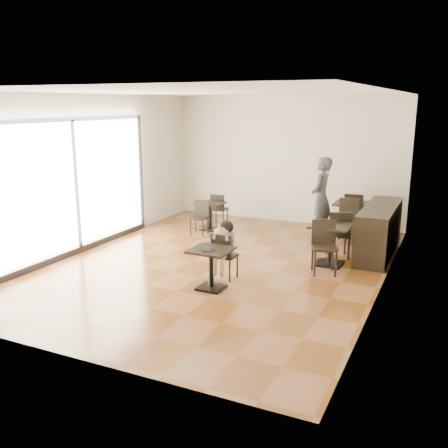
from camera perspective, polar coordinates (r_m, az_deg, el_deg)
The scene contains 23 objects.
floor at distance 9.60m, azimuth -0.59°, elevation -4.62°, with size 6.00×8.00×0.01m, color brown.
ceiling at distance 9.11m, azimuth -0.64°, elevation 14.85°, with size 6.00×8.00×0.01m, color silver.
wall_back at distance 12.91m, azimuth 7.19°, elevation 7.29°, with size 6.00×0.01×3.20m, color beige.
wall_front at distance 5.95m, azimuth -17.61°, elevation -0.73°, with size 6.00×0.01×3.20m, color beige.
wall_left at distance 10.85m, azimuth -15.10°, elevation 5.72°, with size 0.01×8.00×3.20m, color beige.
wall_right at distance 8.38m, azimuth 18.22°, elevation 3.28°, with size 0.01×8.00×3.20m, color beige.
storefront_window at distance 10.49m, azimuth -16.66°, elevation 4.25°, with size 0.04×4.50×2.60m, color white.
child_table at distance 8.27m, azimuth -1.48°, elevation -5.15°, with size 0.66×0.66×0.69m, color black, non-canonical shape.
child_chair at distance 8.72m, azimuth 0.14°, elevation -3.66°, with size 0.37×0.37×0.83m, color black, non-canonical shape.
child at distance 8.69m, azimuth 0.14°, elevation -2.98°, with size 0.37×0.52×1.05m, color slate, non-canonical shape.
plate at distance 8.08m, azimuth -1.81°, elevation -2.98°, with size 0.23×0.23×0.01m, color black.
pizza_slice at distance 8.42m, azimuth -0.41°, elevation -0.81°, with size 0.24×0.19×0.06m, color #F1CF89, non-canonical shape.
adult_patron at distance 11.56m, azimuth 11.03°, elevation 2.99°, with size 0.67×0.44×1.84m, color #39393E.
cafe_table_mid at distance 9.68m, azimuth 12.05°, elevation -2.31°, with size 0.75×0.75×0.80m, color black, non-canonical shape.
cafe_table_left at distance 12.11m, azimuth -1.64°, elevation 0.89°, with size 0.63×0.63×0.67m, color black, non-canonical shape.
cafe_table_back at distance 11.81m, azimuth 14.33°, elevation 0.47°, with size 0.76×0.76×0.80m, color black, non-canonical shape.
chair_mid_a at distance 10.17m, azimuth 12.91°, elevation -1.10°, with size 0.43×0.43×0.96m, color black, non-canonical shape.
chair_mid_b at distance 9.14m, azimuth 11.41°, elevation -2.70°, with size 0.43×0.43×0.96m, color black, non-canonical shape.
chair_left_a at distance 12.57m, azimuth -0.51°, elevation 1.70°, with size 0.36×0.36×0.81m, color black, non-canonical shape.
chair_left_b at distance 11.62m, azimuth -2.86°, elevation 0.68°, with size 0.36×0.36×0.81m, color black, non-canonical shape.
chair_back_a at distance 12.16m, azimuth 14.70°, elevation 1.21°, with size 0.43×0.43×0.97m, color black, non-canonical shape.
chair_back_b at distance 11.27m, azimuth 13.81°, elevation 0.30°, with size 0.43×0.43×0.97m, color black, non-canonical shape.
service_counter at distance 10.59m, azimuth 17.31°, elevation -0.68°, with size 0.60×2.40×1.00m, color black.
Camera 1 is at (3.96, -8.20, 3.02)m, focal length 40.00 mm.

